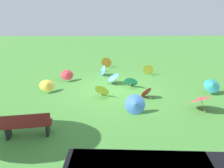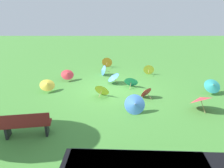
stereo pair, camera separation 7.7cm
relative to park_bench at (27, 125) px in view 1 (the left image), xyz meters
name	(u,v)px [view 1 (the left image)]	position (x,y,z in m)	size (l,w,h in m)	color
ground	(112,89)	(-2.88, -4.22, -0.47)	(40.00, 40.00, 0.00)	#478C38
park_bench	(27,125)	(0.00, 0.00, 0.00)	(1.65, 0.71, 0.90)	maroon
parasol_red_0	(201,99)	(-6.56, -1.89, 0.05)	(1.20, 1.17, 0.83)	tan
parasol_blue_0	(113,76)	(-2.91, -5.09, -0.04)	(0.81, 0.84, 0.69)	tan
parasol_blue_1	(102,70)	(-2.27, -6.56, -0.13)	(0.74, 0.73, 0.67)	tan
parasol_teal_0	(131,81)	(-3.91, -4.60, -0.12)	(0.85, 0.81, 0.69)	tan
parasol_yellow_0	(148,69)	(-5.21, -6.74, -0.12)	(0.71, 0.66, 0.68)	tan
parasol_red_1	(67,74)	(-0.28, -5.55, -0.04)	(0.93, 0.90, 0.70)	tan
parasol_yellow_1	(47,85)	(0.43, -3.91, -0.07)	(0.99, 0.97, 0.67)	tan
parasol_yellow_2	(102,90)	(-2.39, -3.34, -0.13)	(0.84, 0.75, 0.68)	tan
parasol_red_2	(145,91)	(-4.46, -3.21, -0.17)	(0.74, 0.70, 0.59)	tan
parasol_blue_2	(135,104)	(-3.79, -1.63, -0.07)	(0.85, 0.78, 0.80)	tan
parasol_orange_0	(107,62)	(-2.53, -8.45, -0.09)	(0.76, 0.63, 0.74)	tan
parasol_teal_2	(212,85)	(-7.84, -3.59, -0.01)	(0.82, 0.78, 0.78)	tan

